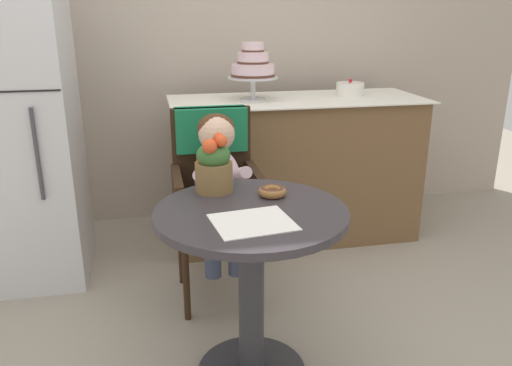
{
  "coord_description": "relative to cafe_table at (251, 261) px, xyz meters",
  "views": [
    {
      "loc": [
        -0.34,
        -1.72,
        1.41
      ],
      "look_at": [
        0.05,
        0.15,
        0.77
      ],
      "focal_mm": 36.08,
      "sensor_mm": 36.0,
      "label": 1
    }
  ],
  "objects": [
    {
      "name": "refrigerator",
      "position": [
        -1.05,
        1.1,
        0.34
      ],
      "size": [
        0.64,
        0.63,
        1.7
      ],
      "color": "silver",
      "rests_on": "ground"
    },
    {
      "name": "paper_napkin",
      "position": [
        -0.02,
        -0.12,
        0.21
      ],
      "size": [
        0.3,
        0.27,
        0.0
      ],
      "primitive_type": "cube",
      "rotation": [
        0.0,
        0.0,
        0.13
      ],
      "color": "white",
      "rests_on": "cafe_table"
    },
    {
      "name": "donut_front",
      "position": [
        0.11,
        0.13,
        0.23
      ],
      "size": [
        0.11,
        0.11,
        0.04
      ],
      "color": "#936033",
      "rests_on": "cafe_table"
    },
    {
      "name": "tiered_cake_stand",
      "position": [
        0.27,
        1.3,
        0.59
      ],
      "size": [
        0.3,
        0.3,
        0.34
      ],
      "color": "silver",
      "rests_on": "display_counter"
    },
    {
      "name": "wicker_chair",
      "position": [
        -0.04,
        0.72,
        0.13
      ],
      "size": [
        0.42,
        0.45,
        0.95
      ],
      "rotation": [
        0.0,
        0.0,
        0.11
      ],
      "color": "#332114",
      "rests_on": "ground"
    },
    {
      "name": "round_layer_cake",
      "position": [
        0.9,
        1.34,
        0.43
      ],
      "size": [
        0.17,
        0.17,
        0.11
      ],
      "color": "white",
      "rests_on": "display_counter"
    },
    {
      "name": "cafe_table",
      "position": [
        0.0,
        0.0,
        0.0
      ],
      "size": [
        0.72,
        0.72,
        0.72
      ],
      "color": "#332D33",
      "rests_on": "ground"
    },
    {
      "name": "flower_vase",
      "position": [
        -0.11,
        0.23,
        0.32
      ],
      "size": [
        0.15,
        0.15,
        0.24
      ],
      "color": "brown",
      "rests_on": "cafe_table"
    },
    {
      "name": "seated_child",
      "position": [
        -0.04,
        0.57,
        0.17
      ],
      "size": [
        0.27,
        0.32,
        0.73
      ],
      "color": "silver",
      "rests_on": "ground"
    },
    {
      "name": "back_wall",
      "position": [
        0.0,
        1.85,
        0.84
      ],
      "size": [
        4.8,
        0.1,
        2.7
      ],
      "primitive_type": "cube",
      "color": "#B2A393",
      "rests_on": "ground"
    },
    {
      "name": "display_counter",
      "position": [
        0.55,
        1.3,
        -0.05
      ],
      "size": [
        1.56,
        0.62,
        0.9
      ],
      "color": "brown",
      "rests_on": "ground"
    }
  ]
}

